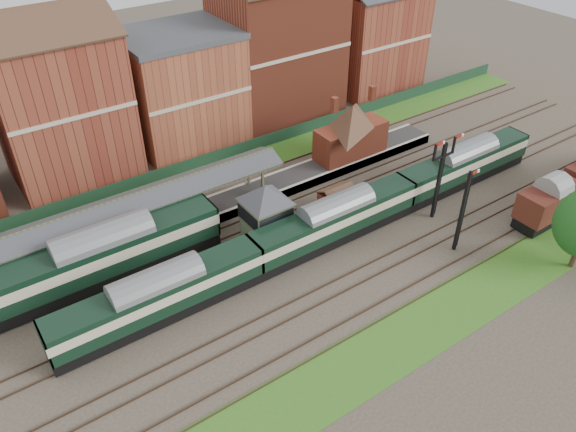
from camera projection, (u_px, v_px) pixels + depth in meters
ground at (315, 249)px, 49.44m from camera, size 160.00×160.00×0.00m
grass_back at (225, 171)px, 60.05m from camera, size 90.00×4.50×0.06m
grass_front at (413, 333)px, 41.45m from camera, size 90.00×5.00×0.06m
fence at (216, 157)px, 60.96m from camera, size 90.00×0.12×1.50m
platform at (212, 210)px, 53.32m from camera, size 55.00×3.40×1.00m
signal_box at (266, 213)px, 48.34m from camera, size 5.40×5.40×6.00m
brick_hut at (337, 202)px, 53.20m from camera, size 3.20×2.64×2.94m
station_building at (351, 130)px, 59.13m from camera, size 8.10×8.10×5.90m
canopy at (146, 194)px, 48.15m from camera, size 26.00×3.89×4.08m
semaphore_bracket at (440, 175)px, 50.61m from camera, size 3.60×0.25×8.18m
semaphore_siding at (462, 210)px, 46.97m from camera, size 1.23×0.25×8.00m
town_backdrop at (179, 82)px, 61.85m from camera, size 69.00×10.00×16.00m
dmu_train at (335, 220)px, 49.10m from camera, size 50.12×2.64×3.85m
platform_railcar at (106, 254)px, 44.82m from camera, size 19.02×3.00×4.38m
goods_van_a at (549, 202)px, 51.35m from camera, size 6.48×2.81×3.93m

